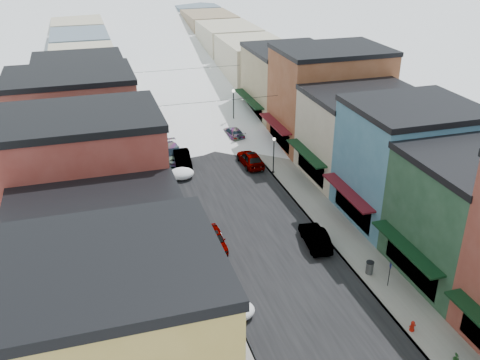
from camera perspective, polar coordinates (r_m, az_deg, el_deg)
road at (r=80.06m, az=-6.78°, el=8.17°), size 10.00×160.00×0.01m
sidewalk_left at (r=79.24m, az=-11.51°, el=7.69°), size 3.20×160.00×0.15m
sidewalk_right at (r=81.37m, az=-2.16°, el=8.67°), size 3.20×160.00×0.15m
curb_left at (r=79.38m, az=-10.39°, el=7.82°), size 0.10×160.00×0.15m
curb_right at (r=81.01m, az=-3.23°, el=8.57°), size 0.10×160.00×0.15m
bldg_l_cream at (r=33.79m, az=-14.33°, el=-9.88°), size 11.30×8.20×9.50m
bldg_l_brick_near at (r=39.94m, az=-16.05°, el=-1.69°), size 12.30×8.20×12.50m
bldg_l_grayblue at (r=48.38m, az=-15.61°, el=1.01°), size 11.30×9.20×9.00m
bldg_l_brick_far at (r=56.40m, az=-17.17°, el=5.47°), size 13.30×9.20×11.00m
bldg_l_tan at (r=66.06m, az=-16.43°, el=8.02°), size 11.30×11.20×10.00m
bldg_r_green at (r=42.41m, az=23.91°, el=-3.63°), size 11.30×9.20×9.50m
bldg_r_blue at (r=48.49m, az=17.48°, el=1.79°), size 11.30×9.20×10.50m
bldg_r_cream at (r=56.04m, az=12.86°, el=4.76°), size 12.30×9.20×9.00m
bldg_r_brick_far at (r=63.37m, az=9.47°, el=8.70°), size 13.30×9.20×11.50m
bldg_r_tan at (r=72.01m, az=5.23°, el=10.18°), size 11.30×11.20×9.50m
distant_blocks at (r=101.12m, az=-9.39°, el=14.05°), size 34.00×55.00×8.00m
overhead_cables at (r=66.52m, az=-5.03°, el=10.17°), size 16.40×15.04×0.04m
car_silver_sedan at (r=43.84m, az=-2.78°, el=-6.34°), size 1.83×4.24×1.43m
car_dark_hatch at (r=58.43m, az=-6.19°, el=2.23°), size 2.00×4.92×1.59m
car_silver_wagon at (r=59.88m, az=-7.17°, el=2.81°), size 2.74×5.89×1.67m
car_green_sedan at (r=44.45m, az=8.03°, el=-6.04°), size 2.08×4.72×1.51m
car_gray_suv at (r=58.20m, az=1.12°, el=2.30°), size 2.07×4.84×1.63m
car_black_sedan at (r=65.96m, az=-0.73°, el=5.06°), size 2.28×4.71×1.32m
car_lane_silver at (r=75.49m, az=-7.51°, el=7.57°), size 1.96×4.08×1.34m
car_lane_white at (r=91.02m, az=-7.12°, el=10.80°), size 3.19×5.71×1.51m
fire_hydrant at (r=37.45m, az=17.91°, el=-14.63°), size 0.44×0.33×0.75m
parking_sign at (r=40.39m, az=15.66°, el=-9.44°), size 0.07×0.28×2.06m
trash_can at (r=41.75m, az=13.66°, el=-9.05°), size 0.60×0.60×1.02m
streetlamp_near at (r=55.61m, az=3.62°, el=3.13°), size 0.33×0.33×3.93m
streetlamp_far at (r=68.79m, az=-0.70°, el=8.21°), size 0.41×0.41×4.87m
planter_far at (r=36.16m, az=22.05°, el=-17.17°), size 0.50×0.50×0.63m
snow_pile_near at (r=37.00m, az=-0.27°, el=-13.72°), size 2.35×2.65×0.99m
snow_pile_mid at (r=44.54m, az=-3.61°, el=-6.07°), size 2.66×2.84×1.13m
snow_pile_far at (r=55.73m, az=-6.26°, el=0.71°), size 2.62×2.81×1.11m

